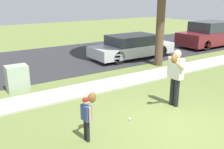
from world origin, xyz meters
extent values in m
plane|color=olive|center=(0.00, 3.50, 0.00)|extent=(48.00, 48.00, 0.00)
cube|color=#B2B2AD|center=(0.00, 3.60, 0.03)|extent=(36.00, 1.20, 0.06)
cube|color=#2D2D30|center=(0.00, 8.60, 0.01)|extent=(36.00, 6.80, 0.02)
cylinder|color=black|center=(0.90, 0.81, 0.44)|extent=(0.14, 0.14, 0.87)
cylinder|color=black|center=(0.88, 0.98, 0.44)|extent=(0.14, 0.14, 0.87)
cube|color=silver|center=(0.89, 0.90, 1.18)|extent=(0.28, 0.44, 0.62)
sphere|color=beige|center=(0.89, 0.90, 1.63)|extent=(0.24, 0.24, 0.24)
cylinder|color=beige|center=(0.65, 0.61, 1.40)|extent=(0.54, 0.16, 0.42)
ellipsoid|color=brown|center=(0.45, 0.59, 1.60)|extent=(0.23, 0.16, 0.26)
cylinder|color=beige|center=(0.86, 1.16, 1.20)|extent=(0.10, 0.10, 0.58)
cylinder|color=black|center=(-2.31, 0.61, 0.26)|extent=(0.08, 0.08, 0.53)
cylinder|color=black|center=(-2.30, 0.51, 0.26)|extent=(0.08, 0.08, 0.53)
cube|color=#33478C|center=(-2.31, 0.56, 0.71)|extent=(0.17, 0.27, 0.37)
sphere|color=tan|center=(-2.31, 0.56, 0.98)|extent=(0.14, 0.14, 0.14)
cylinder|color=maroon|center=(-2.31, 0.56, 1.03)|extent=(0.15, 0.15, 0.04)
cylinder|color=tan|center=(-2.17, 0.73, 0.85)|extent=(0.33, 0.09, 0.25)
ellipsoid|color=brown|center=(-2.04, 0.75, 0.96)|extent=(0.23, 0.16, 0.26)
cylinder|color=tan|center=(-2.29, 0.41, 0.72)|extent=(0.06, 0.06, 0.35)
sphere|color=white|center=(-0.85, 0.85, 0.04)|extent=(0.07, 0.07, 0.07)
cube|color=#9EB293|center=(-2.79, 4.85, 0.46)|extent=(0.73, 0.53, 0.93)
cylinder|color=brown|center=(3.85, 4.75, 2.75)|extent=(0.39, 0.39, 5.50)
cube|color=silver|center=(3.71, 6.70, 0.47)|extent=(4.60, 1.80, 0.55)
cube|color=#2D333D|center=(3.71, 6.70, 1.00)|extent=(2.53, 1.66, 0.50)
cylinder|color=black|center=(2.28, 5.91, 0.34)|extent=(0.64, 0.22, 0.64)
cylinder|color=black|center=(2.28, 7.49, 0.34)|extent=(0.64, 0.22, 0.64)
cylinder|color=black|center=(5.13, 5.91, 0.34)|extent=(0.64, 0.22, 0.64)
cylinder|color=black|center=(5.13, 7.49, 0.34)|extent=(0.64, 0.22, 0.64)
cube|color=maroon|center=(10.08, 6.49, 0.60)|extent=(4.70, 1.90, 0.80)
cube|color=#2D333D|center=(10.08, 6.49, 1.32)|extent=(2.59, 1.75, 0.65)
cylinder|color=black|center=(8.62, 5.65, 0.34)|extent=(0.64, 0.22, 0.64)
cylinder|color=black|center=(8.62, 7.33, 0.34)|extent=(0.64, 0.22, 0.64)
cylinder|color=black|center=(11.53, 7.33, 0.34)|extent=(0.64, 0.22, 0.64)
camera|label=1|loc=(-4.74, -4.21, 3.24)|focal=41.43mm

